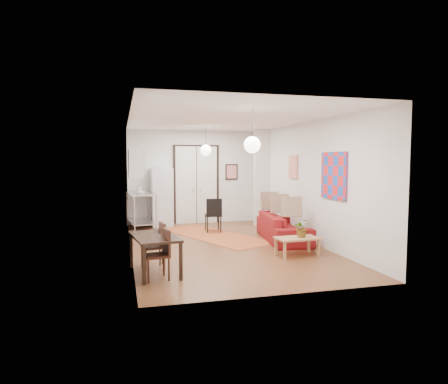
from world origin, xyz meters
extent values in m
plane|color=brown|center=(0.00, 0.00, 0.00)|extent=(7.00, 7.00, 0.00)
cube|color=white|center=(0.00, 0.00, 2.90)|extent=(4.20, 7.00, 0.02)
cube|color=silver|center=(0.00, 3.50, 1.45)|extent=(4.20, 0.02, 2.90)
cube|color=silver|center=(0.00, -3.50, 1.45)|extent=(4.20, 0.02, 2.90)
cube|color=silver|center=(-2.10, 0.00, 1.45)|extent=(0.02, 7.00, 2.90)
cube|color=silver|center=(2.10, 0.00, 1.45)|extent=(0.02, 7.00, 2.90)
cube|color=silver|center=(0.00, 3.46, 1.20)|extent=(1.44, 0.06, 2.50)
cube|color=silver|center=(1.85, 2.55, 1.45)|extent=(0.50, 0.10, 2.90)
cube|color=white|center=(-1.92, 1.50, 1.90)|extent=(0.35, 1.00, 0.70)
cube|color=red|center=(2.08, -1.25, 1.65)|extent=(0.05, 1.00, 1.00)
cube|color=#ECE1C5|center=(2.08, 0.80, 1.80)|extent=(0.05, 0.50, 0.60)
cube|color=red|center=(1.15, 3.47, 1.60)|extent=(0.40, 0.03, 0.50)
cube|color=#9B6E40|center=(-2.07, 2.00, 1.95)|extent=(0.03, 0.44, 0.54)
sphere|color=white|center=(0.00, 2.00, 2.25)|extent=(0.30, 0.30, 0.30)
cylinder|color=black|center=(0.00, 2.00, 2.65)|extent=(0.01, 0.01, 0.50)
sphere|color=white|center=(0.00, -2.00, 2.25)|extent=(0.30, 0.30, 0.30)
cylinder|color=black|center=(0.00, -2.00, 2.65)|extent=(0.01, 0.01, 0.50)
cube|color=#B2602C|center=(0.05, 1.25, 0.00)|extent=(2.64, 3.76, 0.01)
imported|color=maroon|center=(1.56, 0.21, 0.33)|extent=(2.36, 1.19, 0.66)
cube|color=tan|center=(1.21, -1.35, 0.37)|extent=(0.91, 0.55, 0.04)
cube|color=tan|center=(0.82, -1.54, 0.18)|extent=(0.05, 0.05, 0.35)
cube|color=tan|center=(1.60, -1.54, 0.18)|extent=(0.05, 0.05, 0.35)
cube|color=tan|center=(0.82, -1.16, 0.18)|extent=(0.05, 0.05, 0.35)
cube|color=tan|center=(1.60, -1.16, 0.18)|extent=(0.05, 0.05, 0.35)
imported|color=#35612B|center=(1.31, -1.35, 0.58)|extent=(0.32, 0.36, 0.38)
cube|color=#B9BCBE|center=(-1.74, 2.83, 1.01)|extent=(0.86, 1.43, 0.04)
cube|color=#B9BCBE|center=(-1.74, 2.83, 0.20)|extent=(0.81, 1.38, 0.03)
cylinder|color=#B9BCBE|center=(-2.04, 2.19, 0.51)|extent=(0.04, 0.04, 1.01)
cylinder|color=#B9BCBE|center=(-1.45, 2.19, 0.51)|extent=(0.04, 0.04, 1.01)
cylinder|color=#B9BCBE|center=(-2.04, 3.46, 0.51)|extent=(0.04, 0.04, 1.01)
cylinder|color=#B9BCBE|center=(-1.45, 3.46, 0.51)|extent=(0.04, 0.04, 1.01)
imported|color=silver|center=(-1.75, 2.53, 1.06)|extent=(0.31, 0.31, 0.06)
imported|color=teal|center=(-1.75, 3.08, 1.14)|extent=(0.13, 0.13, 0.21)
cube|color=silver|center=(-1.11, 3.15, 0.87)|extent=(0.64, 0.64, 1.74)
cube|color=black|center=(-1.75, -1.91, 0.65)|extent=(0.87, 1.30, 0.04)
cube|color=black|center=(-2.05, -2.47, 0.31)|extent=(0.06, 0.06, 0.62)
cube|color=black|center=(-1.45, -2.47, 0.31)|extent=(0.06, 0.06, 0.62)
cube|color=black|center=(-2.05, -1.35, 0.31)|extent=(0.06, 0.06, 0.62)
cube|color=black|center=(-1.45, -1.35, 0.31)|extent=(0.06, 0.06, 0.62)
cube|color=#371A11|center=(-1.75, -1.56, 0.40)|extent=(0.45, 0.44, 0.04)
cube|color=#371A11|center=(-1.75, -1.38, 0.63)|extent=(0.10, 0.38, 0.42)
cylinder|color=#371A11|center=(-1.91, -1.73, 0.20)|extent=(0.03, 0.03, 0.40)
cylinder|color=#371A11|center=(-1.59, -1.73, 0.20)|extent=(0.03, 0.03, 0.40)
cylinder|color=#371A11|center=(-1.91, -1.39, 0.20)|extent=(0.03, 0.03, 0.40)
cylinder|color=#371A11|center=(-1.59, -1.39, 0.20)|extent=(0.03, 0.03, 0.40)
cube|color=#371A11|center=(-1.75, -2.26, 0.40)|extent=(0.45, 0.44, 0.04)
cube|color=#371A11|center=(-1.75, -2.08, 0.63)|extent=(0.10, 0.38, 0.42)
cylinder|color=#371A11|center=(-1.91, -2.43, 0.20)|extent=(0.03, 0.03, 0.40)
cylinder|color=#371A11|center=(-1.59, -2.43, 0.20)|extent=(0.03, 0.03, 0.40)
cylinder|color=#371A11|center=(-1.91, -2.09, 0.20)|extent=(0.03, 0.03, 0.40)
cylinder|color=#371A11|center=(-1.59, -2.09, 0.20)|extent=(0.03, 0.03, 0.40)
cube|color=black|center=(0.16, 1.82, 0.46)|extent=(0.46, 0.46, 0.04)
cube|color=black|center=(0.16, 2.01, 0.71)|extent=(0.43, 0.07, 0.46)
cylinder|color=black|center=(-0.02, 1.63, 0.23)|extent=(0.03, 0.03, 0.46)
cylinder|color=black|center=(0.34, 1.63, 0.23)|extent=(0.03, 0.03, 0.46)
cylinder|color=black|center=(-0.02, 2.00, 0.23)|extent=(0.03, 0.03, 0.46)
cylinder|color=black|center=(0.34, 2.00, 0.23)|extent=(0.03, 0.03, 0.46)
camera|label=1|loc=(-2.30, -8.83, 1.98)|focal=32.00mm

